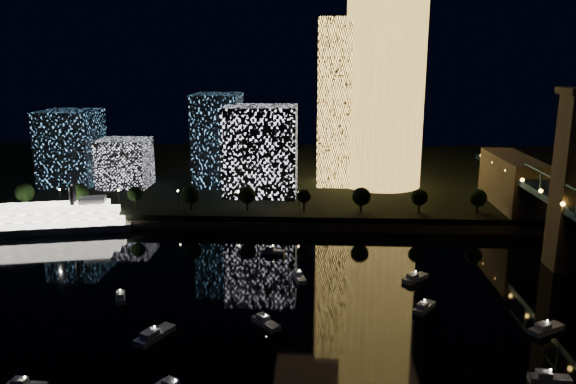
# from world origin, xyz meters

# --- Properties ---
(ground) EXTENTS (520.00, 520.00, 0.00)m
(ground) POSITION_xyz_m (0.00, 0.00, 0.00)
(ground) COLOR black
(ground) RESTS_ON ground
(far_bank) EXTENTS (420.00, 160.00, 5.00)m
(far_bank) POSITION_xyz_m (0.00, 160.00, 2.50)
(far_bank) COLOR black
(far_bank) RESTS_ON ground
(seawall) EXTENTS (420.00, 6.00, 3.00)m
(seawall) POSITION_xyz_m (0.00, 82.00, 1.50)
(seawall) COLOR #6B5E4C
(seawall) RESTS_ON ground
(tower_cylindrical) EXTENTS (34.00, 34.00, 86.79)m
(tower_cylindrical) POSITION_xyz_m (21.75, 131.45, 48.52)
(tower_cylindrical) COLOR #FFC151
(tower_cylindrical) RESTS_ON far_bank
(tower_rectangular) EXTENTS (21.36, 21.36, 67.96)m
(tower_rectangular) POSITION_xyz_m (5.11, 134.42, 38.98)
(tower_rectangular) COLOR #FFC151
(tower_rectangular) RESTS_ON far_bank
(midrise_blocks) EXTENTS (106.95, 40.90, 37.89)m
(midrise_blocks) POSITION_xyz_m (-60.57, 123.62, 21.44)
(midrise_blocks) COLOR white
(midrise_blocks) RESTS_ON far_bank
(riverboat) EXTENTS (55.00, 22.51, 16.26)m
(riverboat) POSITION_xyz_m (-96.45, 76.08, 4.17)
(riverboat) COLOR silver
(riverboat) RESTS_ON ground
(motorboats) EXTENTS (109.43, 81.33, 2.78)m
(motorboats) POSITION_xyz_m (-6.08, 10.25, 0.81)
(motorboats) COLOR silver
(motorboats) RESTS_ON ground
(esplanade_trees) EXTENTS (166.35, 6.69, 8.85)m
(esplanade_trees) POSITION_xyz_m (-34.68, 88.00, 10.47)
(esplanade_trees) COLOR black
(esplanade_trees) RESTS_ON far_bank
(street_lamps) EXTENTS (132.70, 0.70, 5.65)m
(street_lamps) POSITION_xyz_m (-34.00, 94.00, 9.02)
(street_lamps) COLOR black
(street_lamps) RESTS_ON far_bank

